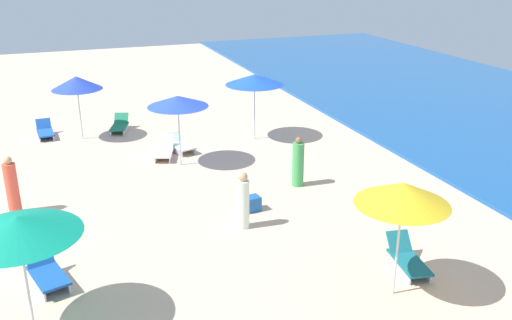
{
  "coord_description": "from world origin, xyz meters",
  "views": [
    {
      "loc": [
        14.51,
        3.31,
        7.17
      ],
      "look_at": [
        -0.99,
        9.07,
        0.97
      ],
      "focal_mm": 39.76,
      "sensor_mm": 36.0,
      "label": 1
    }
  ],
  "objects": [
    {
      "name": "umbrella_0",
      "position": [
        -5.73,
        10.76,
        2.41
      ],
      "size": [
        2.27,
        2.27,
        2.62
      ],
      "color": "silver",
      "rests_on": "ground_plane"
    },
    {
      "name": "umbrella_1",
      "position": [
        5.52,
        9.89,
        2.41
      ],
      "size": [
        2.01,
        2.01,
        2.66
      ],
      "color": "silver",
      "rests_on": "ground_plane"
    },
    {
      "name": "lounge_chair_1_0",
      "position": [
        4.73,
        10.78,
        0.24
      ],
      "size": [
        1.57,
        0.81,
        0.67
      ],
      "rotation": [
        0.0,
        0.0,
        1.41
      ],
      "color": "silver",
      "rests_on": "ground_plane"
    },
    {
      "name": "umbrella_2",
      "position": [
        -3.91,
        7.32,
        2.31
      ],
      "size": [
        2.09,
        2.09,
        2.5
      ],
      "color": "silver",
      "rests_on": "ground_plane"
    },
    {
      "name": "lounge_chair_2_0",
      "position": [
        -4.88,
        6.94,
        0.25
      ],
      "size": [
        1.51,
        1.0,
        0.69
      ],
      "rotation": [
        0.0,
        0.0,
        1.25
      ],
      "color": "silver",
      "rests_on": "ground_plane"
    },
    {
      "name": "lounge_chair_2_1",
      "position": [
        -5.34,
        7.63,
        0.24
      ],
      "size": [
        1.49,
        0.95,
        0.6
      ],
      "rotation": [
        0.0,
        0.0,
        1.83
      ],
      "color": "silver",
      "rests_on": "ground_plane"
    },
    {
      "name": "umbrella_3",
      "position": [
        -8.15,
        4.3,
        2.28
      ],
      "size": [
        1.95,
        1.95,
        2.54
      ],
      "color": "silver",
      "rests_on": "ground_plane"
    },
    {
      "name": "lounge_chair_3_0",
      "position": [
        -8.89,
        2.9,
        0.23
      ],
      "size": [
        1.35,
        0.68,
        0.64
      ],
      "rotation": [
        0.0,
        0.0,
        1.63
      ],
      "color": "silver",
      "rests_on": "ground_plane"
    },
    {
      "name": "lounge_chair_3_1",
      "position": [
        -8.63,
        5.84,
        0.24
      ],
      "size": [
        1.44,
        0.98,
        0.64
      ],
      "rotation": [
        0.0,
        0.0,
        1.25
      ],
      "color": "silver",
      "rests_on": "ground_plane"
    },
    {
      "name": "umbrella_4",
      "position": [
        4.08,
        2.43,
        2.29
      ],
      "size": [
        2.38,
        2.38,
        2.49
      ],
      "color": "silver",
      "rests_on": "ground_plane"
    },
    {
      "name": "lounge_chair_4_0",
      "position": [
        2.47,
        2.73,
        0.27
      ],
      "size": [
        1.52,
        0.99,
        0.69
      ],
      "rotation": [
        0.0,
        0.0,
        1.85
      ],
      "color": "silver",
      "rests_on": "ground_plane"
    },
    {
      "name": "beachgoer_0",
      "position": [
        1.36,
        7.82,
        0.76
      ],
      "size": [
        0.47,
        0.47,
        1.62
      ],
      "rotation": [
        0.0,
        0.0,
        5.24
      ],
      "color": "white",
      "rests_on": "ground_plane"
    },
    {
      "name": "beachgoer_1",
      "position": [
        -0.79,
        10.42,
        0.75
      ],
      "size": [
        0.53,
        0.53,
        1.63
      ],
      "rotation": [
        0.0,
        0.0,
        0.88
      ],
      "color": "#44A857",
      "rests_on": "ground_plane"
    },
    {
      "name": "beachgoer_2",
      "position": [
        -1.78,
        1.95,
        0.81
      ],
      "size": [
        0.5,
        0.5,
        1.73
      ],
      "rotation": [
        0.0,
        0.0,
        0.97
      ],
      "color": "#E7543E",
      "rests_on": "ground_plane"
    },
    {
      "name": "cooler_box_0",
      "position": [
        0.46,
        8.35,
        0.22
      ],
      "size": [
        0.44,
        0.61,
        0.43
      ],
      "primitive_type": "cube",
      "rotation": [
        0.0,
        0.0,
        4.85
      ],
      "color": "#215AA8",
      "rests_on": "ground_plane"
    }
  ]
}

